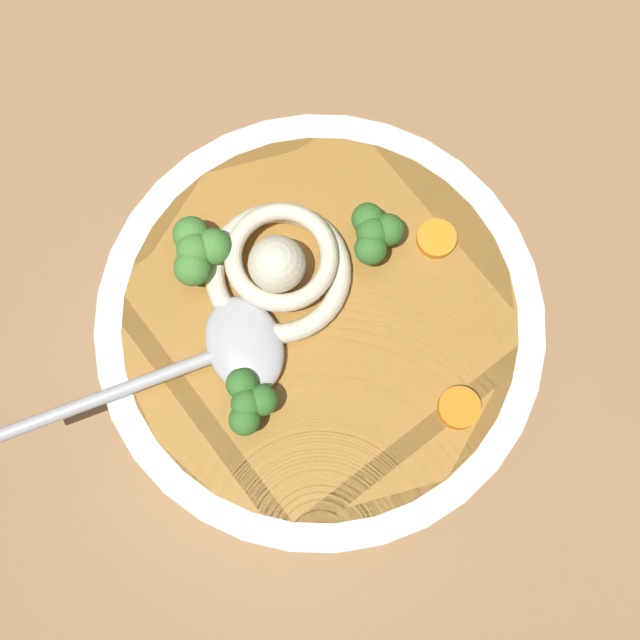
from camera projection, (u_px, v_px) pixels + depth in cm
name	position (u px, v px, depth cm)	size (l,w,h in cm)	color
table_slab	(343.00, 387.00, 60.33)	(100.13, 100.13, 3.82)	#936D47
soup_bowl	(320.00, 333.00, 55.71)	(26.93, 26.93, 6.76)	white
noodle_pile	(279.00, 266.00, 52.09)	(9.66, 9.47, 3.88)	beige
soup_spoon	(222.00, 353.00, 51.23)	(6.41, 17.46, 1.60)	#B7B7BC
broccoli_floret_beside_chili	(375.00, 233.00, 51.89)	(3.80, 3.27, 3.01)	#7A9E60
broccoli_floret_front	(198.00, 250.00, 51.41)	(4.21, 3.63, 3.33)	#7A9E60
broccoli_floret_far	(249.00, 403.00, 49.55)	(3.54, 3.04, 2.80)	#7A9E60
carrot_slice_left	(436.00, 239.00, 53.45)	(2.40, 2.40, 0.64)	orange
carrot_slice_center	(459.00, 408.00, 50.85)	(2.46, 2.46, 0.79)	orange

